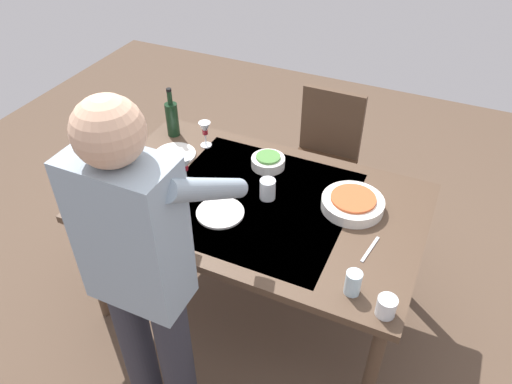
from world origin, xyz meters
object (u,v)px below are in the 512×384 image
at_px(water_cup_far_right, 386,307).
at_px(dinner_plate_far, 175,154).
at_px(side_bowl_salad, 268,161).
at_px(water_cup_near_right, 268,189).
at_px(serving_bowl_pasta, 353,203).
at_px(wine_glass_left, 185,165).
at_px(wine_bottle, 172,118).
at_px(chair_near, 325,152).
at_px(wine_glass_right, 205,130).
at_px(water_cup_near_left, 156,215).
at_px(dinner_plate_near, 220,213).
at_px(person_server, 143,273).
at_px(dining_table, 256,211).
at_px(water_cup_far_left, 353,283).

bearing_deg(water_cup_far_right, dinner_plate_far, -24.19).
height_order(side_bowl_salad, dinner_plate_far, side_bowl_salad).
distance_m(water_cup_near_right, serving_bowl_pasta, 0.42).
relative_size(wine_glass_left, side_bowl_salad, 0.84).
bearing_deg(dinner_plate_far, water_cup_near_right, 168.41).
bearing_deg(side_bowl_salad, wine_bottle, -6.00).
relative_size(chair_near, wine_bottle, 3.07).
relative_size(wine_glass_right, dinner_plate_far, 0.66).
height_order(serving_bowl_pasta, side_bowl_salad, same).
distance_m(chair_near, dinner_plate_far, 1.00).
bearing_deg(wine_glass_right, wine_bottle, -6.61).
bearing_deg(serving_bowl_pasta, water_cup_near_right, 12.97).
xyz_separation_m(wine_bottle, side_bowl_salad, (-0.63, 0.07, -0.08)).
distance_m(wine_glass_left, water_cup_far_right, 1.19).
bearing_deg(water_cup_near_left, water_cup_far_right, 176.22).
relative_size(side_bowl_salad, dinner_plate_near, 0.78).
xyz_separation_m(person_server, wine_bottle, (0.58, -1.12, -0.08)).
height_order(person_server, water_cup_near_left, person_server).
relative_size(dining_table, side_bowl_salad, 9.04).
xyz_separation_m(water_cup_near_left, dinner_plate_far, (0.22, -0.51, -0.05)).
relative_size(person_server, water_cup_near_right, 16.02).
xyz_separation_m(serving_bowl_pasta, dinner_plate_near, (0.56, 0.30, -0.03)).
distance_m(dining_table, chair_near, 0.91).
height_order(chair_near, serving_bowl_pasta, chair_near).
xyz_separation_m(wine_glass_right, side_bowl_salad, (-0.40, 0.04, -0.07)).
relative_size(person_server, wine_glass_right, 11.19).
relative_size(water_cup_far_right, dinner_plate_near, 0.37).
distance_m(person_server, side_bowl_salad, 1.06).
xyz_separation_m(wine_bottle, water_cup_far_left, (-1.28, 0.72, -0.06)).
distance_m(dining_table, dinner_plate_near, 0.21).
bearing_deg(dining_table, water_cup_far_left, 148.03).
distance_m(wine_glass_left, water_cup_near_left, 0.34).
bearing_deg(water_cup_near_left, dining_table, -135.03).
height_order(wine_bottle, side_bowl_salad, wine_bottle).
bearing_deg(water_cup_far_left, wine_glass_right, -33.40).
height_order(wine_glass_left, side_bowl_salad, wine_glass_left).
height_order(wine_bottle, water_cup_near_left, wine_bottle).
xyz_separation_m(dinner_plate_near, dinner_plate_far, (0.46, -0.33, 0.00)).
distance_m(person_server, water_cup_far_right, 0.92).
relative_size(water_cup_far_left, serving_bowl_pasta, 0.36).
height_order(wine_glass_right, dinner_plate_near, wine_glass_right).
relative_size(wine_glass_left, water_cup_far_left, 1.39).
bearing_deg(wine_glass_right, chair_near, -134.00).
bearing_deg(serving_bowl_pasta, water_cup_far_right, 117.37).
relative_size(water_cup_near_right, dinner_plate_near, 0.46).
height_order(person_server, dinner_plate_far, person_server).
distance_m(chair_near, water_cup_far_left, 1.38).
bearing_deg(dinner_plate_far, wine_glass_left, 135.20).
height_order(dining_table, dinner_plate_near, dinner_plate_near).
distance_m(chair_near, water_cup_near_left, 1.34).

